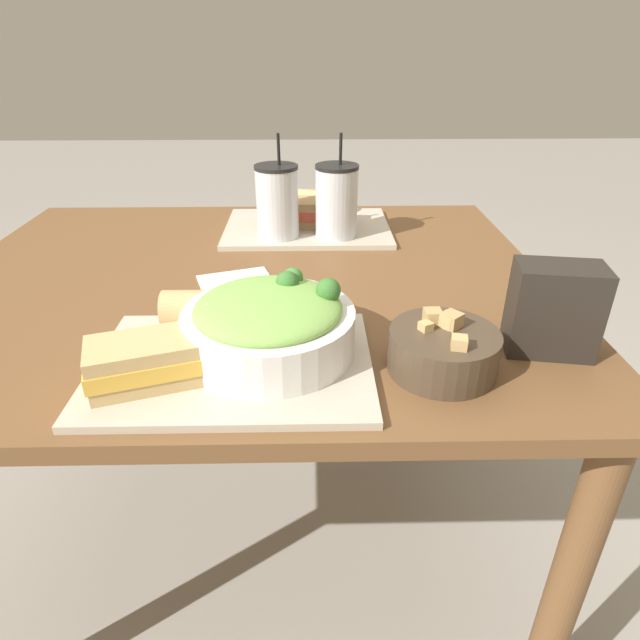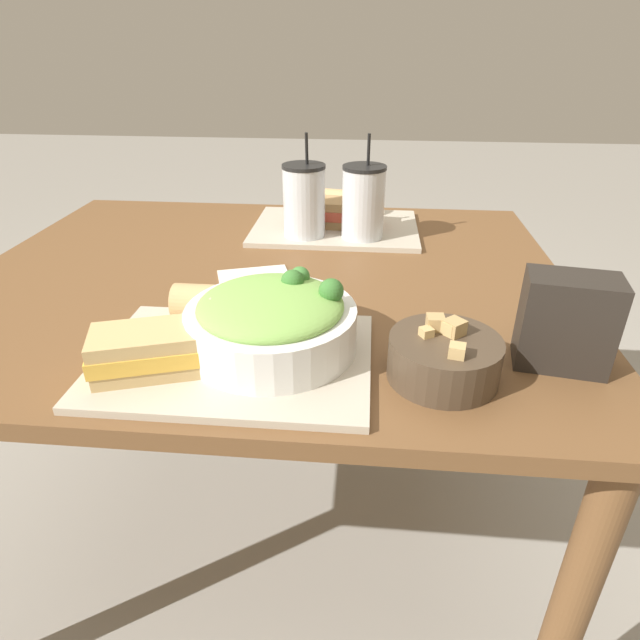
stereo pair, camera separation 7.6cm
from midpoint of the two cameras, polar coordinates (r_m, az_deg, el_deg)
name	(u,v)px [view 2 (the right image)]	position (r m, az deg, el deg)	size (l,w,h in m)	color
ground_plane	(278,526)	(1.55, -3.01, -21.14)	(12.00, 12.00, 0.00)	gray
dining_table	(267,316)	(1.14, -3.82, 0.43)	(1.22, 1.00, 0.74)	brown
tray_near	(235,359)	(0.81, -6.45, -4.25)	(0.41, 0.29, 0.01)	#BCB29E
tray_far	(335,228)	(1.36, 3.27, 9.76)	(0.41, 0.29, 0.01)	#BCB29E
salad_bowl	(272,320)	(0.80, -2.44, -0.07)	(0.26, 0.26, 0.11)	white
soup_bowl	(444,356)	(0.78, 15.86, -3.84)	(0.16, 0.16, 0.09)	#473828
sandwich_near	(147,351)	(0.78, -15.37, -3.27)	(0.17, 0.13, 0.06)	tan
baguette_near	(221,303)	(0.89, -8.17, 1.72)	(0.15, 0.06, 0.06)	tan
sandwich_far	(343,213)	(1.35, 4.11, 11.29)	(0.17, 0.10, 0.06)	tan
baguette_far	(344,202)	(1.46, 4.08, 12.47)	(0.16, 0.09, 0.06)	tan
drink_cup_dark	(304,203)	(1.27, 0.06, 12.36)	(0.10, 0.10, 0.24)	silver
drink_cup_red	(363,204)	(1.26, 6.40, 12.13)	(0.10, 0.10, 0.24)	silver
chip_bag	(566,322)	(0.86, 27.15, -0.29)	(0.14, 0.09, 0.14)	#28231E
napkin_folded	(254,277)	(1.09, -5.04, 4.51)	(0.17, 0.14, 0.00)	silver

